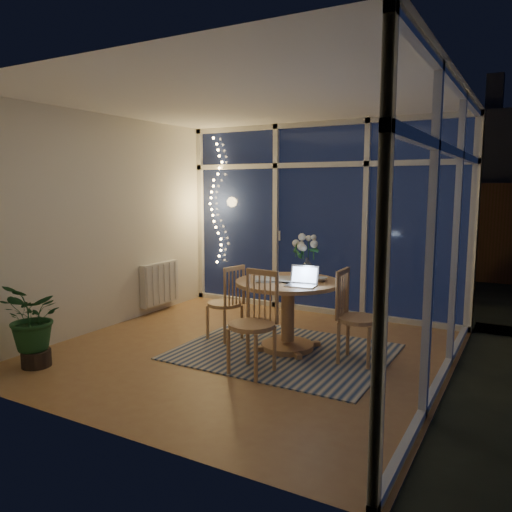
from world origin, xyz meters
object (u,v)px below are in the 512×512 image
laptop (301,276)px  flower_vase (307,268)px  potted_plant (34,328)px  dining_table (288,315)px  chair_left (225,302)px  chair_right (358,317)px  chair_front (252,323)px

laptop → flower_vase: (-0.13, 0.45, -0.00)m
flower_vase → potted_plant: flower_vase is taller
dining_table → laptop: (0.24, -0.20, 0.48)m
dining_table → flower_vase: (0.11, 0.25, 0.48)m
dining_table → laptop: bearing=-39.7°
chair_left → laptop: laptop is taller
chair_right → chair_front: (-0.78, -0.76, 0.02)m
chair_front → flower_vase: (0.11, 1.03, 0.37)m
potted_plant → chair_left: bearing=55.0°
chair_left → flower_vase: flower_vase is taller
dining_table → chair_left: chair_left is taller
chair_left → flower_vase: 1.03m
chair_left → potted_plant: chair_left is taller
dining_table → chair_right: size_ratio=1.17×
laptop → potted_plant: (-2.16, -1.45, -0.48)m
chair_right → laptop: 0.69m
laptop → flower_vase: 0.47m
flower_vase → laptop: bearing=-73.9°
chair_right → laptop: bearing=106.3°
chair_left → flower_vase: bearing=119.5°
dining_table → chair_left: size_ratio=1.26×
chair_right → laptop: (-0.54, -0.17, 0.39)m
chair_front → flower_vase: bearing=89.4°
chair_right → potted_plant: bearing=119.6°
chair_left → flower_vase: size_ratio=4.19×
potted_plant → flower_vase: bearing=43.1°
potted_plant → laptop: bearing=33.8°
chair_left → potted_plant: bearing=-22.8°
flower_vase → potted_plant: (-2.03, -1.90, -0.48)m
chair_right → chair_left: bearing=88.6°
chair_right → potted_plant: size_ratio=1.25×
chair_front → potted_plant: (-1.92, -0.87, -0.11)m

